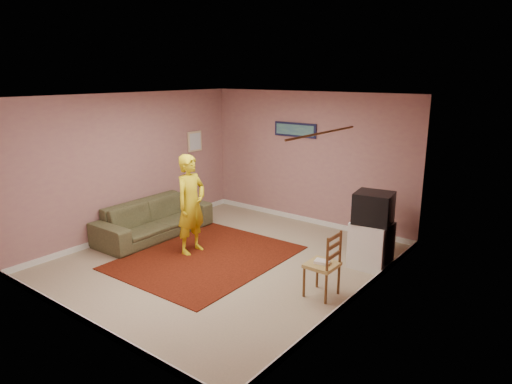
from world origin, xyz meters
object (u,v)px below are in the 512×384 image
Objects in this scene: crt_tv at (373,208)px; sofa at (154,219)px; chair_a at (378,218)px; chair_b at (322,257)px; person at (191,204)px; tv_cabinet at (371,245)px.

crt_tv is 3.96m from sofa.
chair_a is 1.91m from chair_b.
sofa is 1.34× the size of person.
tv_cabinet is 1.16× the size of crt_tv.
tv_cabinet is at bearing 0.00° from crt_tv.
chair_a is at bearing 104.42° from tv_cabinet.
sofa is at bearing 80.13° from person.
tv_cabinet is 0.60m from crt_tv.
chair_b is (0.03, -1.91, -0.04)m from chair_a.
chair_a is 0.24× the size of sofa.
crt_tv is (-0.01, -0.00, 0.60)m from tv_cabinet.
crt_tv is 0.37× the size of person.
chair_b is at bearing -95.83° from tv_cabinet.
chair_b is 0.30× the size of person.
sofa is (-3.59, -1.73, -0.28)m from chair_a.
person is (-2.50, 0.04, 0.27)m from chair_b.
sofa is (-3.62, 0.18, -0.23)m from chair_b.
crt_tv reaches higher than tv_cabinet.
tv_cabinet is at bearing -90.41° from chair_a.
chair_b reaches higher than sofa.
crt_tv is 1.15× the size of chair_a.
person reaches higher than chair_b.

